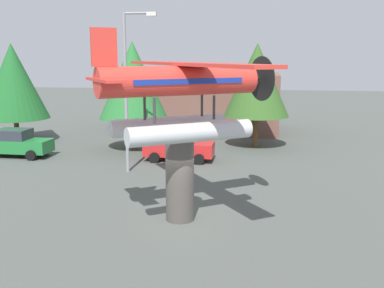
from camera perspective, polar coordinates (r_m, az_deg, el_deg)
name	(u,v)px	position (r m, az deg, el deg)	size (l,w,h in m)	color
ground_plane	(180,219)	(18.15, -1.50, -9.41)	(140.00, 140.00, 0.00)	#4C514C
display_pedestal	(180,179)	(17.65, -1.53, -4.44)	(1.10, 1.10, 3.26)	#4C4742
floatplane_monument	(183,94)	(17.13, -1.19, 6.32)	(7.13, 9.17, 4.00)	silver
car_near_green	(17,143)	(30.94, -21.08, 0.12)	(4.20, 2.02, 1.76)	#237A38
car_mid_red	(178,146)	(27.84, -1.74, -0.29)	(4.20, 2.02, 1.76)	red
streetlight_primary	(129,82)	(24.75, -7.91, 7.68)	(1.84, 0.28, 8.59)	gray
storefront_building	(204,102)	(39.26, 1.45, 5.29)	(12.68, 7.03, 4.83)	brown
tree_west	(13,81)	(35.95, -21.46, 7.32)	(4.93, 4.93, 7.23)	brown
tree_east	(133,80)	(30.87, -7.41, 7.93)	(4.60, 4.60, 7.29)	brown
tree_center_back	(257,80)	(31.82, 8.12, 7.94)	(4.50, 4.50, 7.20)	brown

